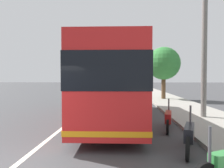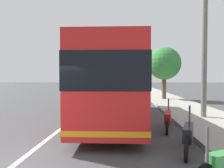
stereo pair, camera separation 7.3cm
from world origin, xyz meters
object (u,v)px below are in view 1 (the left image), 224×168
object	(u,v)px
coach_bus	(112,81)
roadside_tree_mid_block	(164,64)
motorcycle_nearest_curb	(189,135)
car_behind_bus	(122,85)
motorcycle_angled	(168,118)
car_far_distant	(102,85)
car_side_street	(80,91)
utility_pole	(204,58)

from	to	relation	value
coach_bus	roadside_tree_mid_block	bearing A→B (deg)	-27.11
motorcycle_nearest_curb	car_behind_bus	world-z (taller)	car_behind_bus
motorcycle_nearest_curb	motorcycle_angled	bearing A→B (deg)	22.06
car_far_distant	roadside_tree_mid_block	xyz separation A→B (m)	(-23.37, -8.86, 2.92)
motorcycle_nearest_curb	car_side_street	distance (m)	18.46
car_side_street	car_behind_bus	xyz separation A→B (m)	(18.35, -4.83, 0.02)
motorcycle_angled	utility_pole	distance (m)	4.19
coach_bus	car_behind_bus	distance (m)	30.91
coach_bus	utility_pole	world-z (taller)	utility_pole
motorcycle_angled	car_side_street	distance (m)	16.18
motorcycle_nearest_curb	motorcycle_angled	world-z (taller)	motorcycle_nearest_curb
car_behind_bus	utility_pole	distance (m)	31.15
motorcycle_nearest_curb	motorcycle_angled	xyz separation A→B (m)	(2.47, 0.06, -0.02)
motorcycle_nearest_curb	utility_pole	xyz separation A→B (m)	(4.66, -2.23, 2.73)
car_behind_bus	motorcycle_nearest_curb	bearing A→B (deg)	179.27
motorcycle_angled	roadside_tree_mid_block	world-z (taller)	roadside_tree_mid_block
motorcycle_angled	car_far_distant	size ratio (longest dim) A/B	0.46
car_behind_bus	car_far_distant	world-z (taller)	car_behind_bus
coach_bus	car_side_street	distance (m)	13.42
car_far_distant	car_behind_bus	bearing A→B (deg)	70.76
motorcycle_nearest_curb	coach_bus	bearing A→B (deg)	49.94
coach_bus	motorcycle_angled	distance (m)	3.53
coach_bus	car_far_distant	xyz separation A→B (m)	(32.85, 4.34, -1.29)
motorcycle_nearest_curb	car_side_street	xyz separation A→B (m)	(17.03, 7.12, 0.21)
motorcycle_nearest_curb	car_behind_bus	xyz separation A→B (m)	(35.38, 2.28, 0.23)
car_behind_bus	car_far_distant	bearing A→B (deg)	62.35
car_side_street	utility_pole	xyz separation A→B (m)	(-12.37, -9.35, 2.52)
motorcycle_nearest_curb	car_far_distant	size ratio (longest dim) A/B	0.44
motorcycle_nearest_curb	utility_pole	size ratio (longest dim) A/B	0.31
car_behind_bus	roadside_tree_mid_block	distance (m)	22.02
motorcycle_angled	car_behind_bus	size ratio (longest dim) A/B	0.52
car_behind_bus	car_side_street	bearing A→B (deg)	160.82
car_far_distant	utility_pole	world-z (taller)	utility_pole
coach_bus	car_far_distant	bearing A→B (deg)	5.91
coach_bus	utility_pole	distance (m)	4.91
car_side_street	car_far_distant	bearing A→B (deg)	-178.07
coach_bus	car_behind_bus	bearing A→B (deg)	-2.07
motorcycle_nearest_curb	utility_pole	world-z (taller)	utility_pole
motorcycle_angled	car_side_street	bearing A→B (deg)	39.92
car_far_distant	utility_pole	size ratio (longest dim) A/B	0.71
roadside_tree_mid_block	motorcycle_angled	bearing A→B (deg)	169.86
coach_bus	roadside_tree_mid_block	xyz separation A→B (m)	(9.48, -4.52, 1.63)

